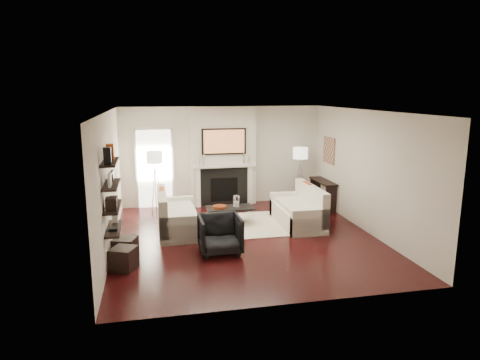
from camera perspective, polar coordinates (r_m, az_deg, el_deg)
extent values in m
plane|color=black|center=(9.29, 0.76, -7.70)|extent=(6.00, 6.00, 0.00)
plane|color=white|center=(8.77, 0.81, 9.17)|extent=(6.00, 6.00, 0.00)
plane|color=silver|center=(11.84, -2.37, 3.25)|extent=(5.50, 0.00, 5.50)
plane|color=silver|center=(6.12, 6.90, -4.85)|extent=(5.50, 0.00, 5.50)
plane|color=silver|center=(8.77, -17.04, -0.24)|extent=(0.00, 6.00, 6.00)
plane|color=silver|center=(9.89, 16.53, 1.10)|extent=(0.00, 6.00, 6.00)
cube|color=silver|center=(11.72, -2.27, 3.17)|extent=(1.80, 0.25, 2.70)
cube|color=black|center=(11.74, -2.13, -0.94)|extent=(1.30, 0.02, 1.04)
cube|color=black|center=(11.75, -2.12, -1.28)|extent=(0.75, 0.02, 0.65)
cube|color=white|center=(11.61, -5.61, -0.98)|extent=(0.12, 0.08, 1.10)
cube|color=white|center=(11.84, 1.33, -0.67)|extent=(0.12, 0.08, 1.10)
cube|color=white|center=(11.57, -2.11, 1.91)|extent=(1.70, 0.18, 0.07)
cube|color=black|center=(11.50, -2.16, 5.17)|extent=(1.20, 0.06, 0.70)
cube|color=#BF723F|center=(11.47, -2.13, 5.15)|extent=(1.10, 0.00, 0.62)
cylinder|color=silver|center=(11.48, -4.84, 2.73)|extent=(0.04, 0.04, 0.30)
cylinder|color=silver|center=(11.47, -5.48, 2.55)|extent=(0.04, 0.04, 0.24)
cylinder|color=silver|center=(11.66, 0.54, 2.91)|extent=(0.04, 0.04, 0.30)
cylinder|color=silver|center=(11.69, 1.17, 2.78)|extent=(0.04, 0.04, 0.24)
cube|color=white|center=(11.71, -11.31, 1.46)|extent=(0.90, 0.02, 2.10)
cube|color=white|center=(11.70, -13.66, 1.34)|extent=(0.06, 0.06, 2.16)
cube|color=white|center=(11.71, -8.96, 1.54)|extent=(0.06, 0.06, 2.16)
cube|color=white|center=(11.55, -11.52, 6.72)|extent=(1.02, 0.06, 0.06)
cube|color=beige|center=(10.14, 0.37, -5.99)|extent=(2.60, 2.00, 0.01)
cube|color=silver|center=(9.74, -8.26, -5.61)|extent=(0.85, 1.80, 0.42)
cube|color=silver|center=(9.64, -10.31, -3.90)|extent=(0.18, 1.80, 0.80)
cube|color=silver|center=(8.94, -7.94, -6.58)|extent=(0.85, 0.18, 0.60)
cube|color=silver|center=(10.49, -8.56, -3.84)|extent=(0.85, 0.18, 0.60)
cube|color=silver|center=(9.67, -8.01, -4.12)|extent=(0.63, 1.44, 0.10)
cube|color=#9F3F13|center=(9.88, -10.40, -2.30)|extent=(0.10, 0.42, 0.42)
cube|color=black|center=(9.30, -10.30, -3.24)|extent=(0.10, 0.40, 0.40)
cube|color=silver|center=(10.20, 7.65, -4.78)|extent=(0.85, 1.80, 0.42)
cube|color=silver|center=(10.23, 9.47, -2.95)|extent=(0.18, 1.80, 0.80)
cube|color=silver|center=(9.45, 9.29, -5.61)|extent=(0.85, 0.18, 0.60)
cube|color=silver|center=(10.92, 6.26, -3.16)|extent=(0.85, 0.18, 0.60)
cube|color=silver|center=(10.12, 7.42, -3.39)|extent=(0.63, 1.44, 0.10)
cube|color=#9F3F13|center=(10.46, 8.92, -1.47)|extent=(0.10, 0.42, 0.42)
cube|color=black|center=(9.92, 10.13, -2.29)|extent=(0.10, 0.40, 0.40)
cube|color=black|center=(10.08, -1.34, -3.76)|extent=(1.10, 0.55, 0.04)
cylinder|color=silver|center=(9.86, -3.97, -5.42)|extent=(0.02, 0.02, 0.38)
cylinder|color=silver|center=(10.03, 1.72, -5.09)|extent=(0.02, 0.02, 0.38)
cylinder|color=silver|center=(10.28, -4.31, -4.71)|extent=(0.02, 0.02, 0.38)
cylinder|color=silver|center=(10.44, 1.16, -4.40)|extent=(0.02, 0.02, 0.38)
cylinder|color=white|center=(10.07, -0.50, -2.83)|extent=(0.15, 0.15, 0.26)
cylinder|color=white|center=(10.08, -0.50, -3.19)|extent=(0.09, 0.09, 0.14)
cylinder|color=#AA411C|center=(10.03, -2.74, -3.58)|extent=(0.32, 0.32, 0.05)
imported|color=black|center=(8.36, -2.67, -7.01)|extent=(0.80, 0.75, 0.82)
cylinder|color=silver|center=(11.27, -11.19, -1.27)|extent=(0.02, 0.02, 1.20)
cylinder|color=white|center=(11.11, -11.36, 3.00)|extent=(0.40, 0.40, 0.30)
cylinder|color=silver|center=(11.27, -10.63, -1.25)|extent=(0.25, 0.02, 1.23)
cylinder|color=silver|center=(11.36, -11.47, -1.18)|extent=(0.14, 0.22, 1.23)
cylinder|color=silver|center=(11.18, -11.46, -1.39)|extent=(0.14, 0.22, 1.23)
cylinder|color=silver|center=(11.89, 7.94, -0.48)|extent=(0.02, 0.02, 1.20)
cylinder|color=white|center=(11.75, 8.06, 3.57)|extent=(0.40, 0.40, 0.30)
cylinder|color=silver|center=(11.93, 8.44, -0.46)|extent=(0.25, 0.02, 1.23)
cylinder|color=silver|center=(11.96, 7.54, -0.40)|extent=(0.14, 0.22, 1.23)
cylinder|color=silver|center=(11.79, 7.85, -0.59)|extent=(0.14, 0.22, 1.23)
cube|color=black|center=(11.68, 11.04, -0.16)|extent=(0.35, 1.20, 0.04)
cube|color=black|center=(11.27, 12.04, -2.59)|extent=(0.30, 0.04, 0.71)
cube|color=black|center=(12.26, 9.98, -1.36)|extent=(0.30, 0.04, 0.71)
cube|color=#9A684D|center=(11.68, 11.78, 3.89)|extent=(0.03, 0.70, 0.70)
cube|color=black|center=(7.95, -16.45, -6.25)|extent=(0.25, 1.00, 0.03)
cube|color=black|center=(7.84, -16.62, -3.47)|extent=(0.25, 1.00, 0.04)
cube|color=black|center=(7.75, -16.79, -0.61)|extent=(0.25, 1.00, 0.04)
cube|color=black|center=(7.68, -16.96, 2.31)|extent=(0.25, 1.00, 0.04)
cube|color=black|center=(7.30, -17.28, 3.08)|extent=(0.12, 0.10, 0.28)
cube|color=#9F3F13|center=(7.80, -16.94, 3.61)|extent=(0.12, 0.10, 0.28)
cube|color=white|center=(7.54, -16.97, 0.03)|extent=(0.04, 0.30, 0.22)
cube|color=black|center=(8.01, -16.67, 0.56)|extent=(0.04, 0.22, 0.18)
cube|color=black|center=(7.62, -16.79, -3.01)|extent=(0.18, 0.25, 0.20)
cube|color=black|center=(8.06, -16.51, -2.50)|extent=(0.15, 0.12, 0.12)
cube|color=black|center=(7.83, -16.54, -6.23)|extent=(0.14, 0.20, 0.05)
cube|color=white|center=(8.24, -16.31, -4.83)|extent=(0.10, 0.10, 0.18)
cylinder|color=black|center=(9.59, -16.58, 2.90)|extent=(0.04, 0.34, 0.34)
cylinder|color=white|center=(9.59, -16.43, 2.91)|extent=(0.01, 0.29, 0.29)
cube|color=black|center=(8.42, -15.05, -8.77)|extent=(0.50, 0.50, 0.40)
cube|color=black|center=(7.93, -15.25, -10.08)|extent=(0.53, 0.53, 0.40)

